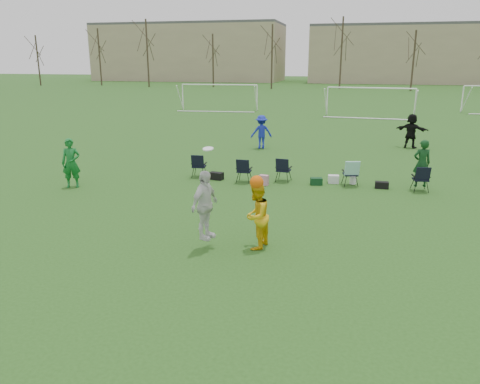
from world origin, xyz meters
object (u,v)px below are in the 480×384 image
(fielder_black, at_px, (411,131))
(goal_mid, at_px, (371,94))
(goal_left, at_px, (219,90))
(fielder_green_near, at_px, (71,163))
(center_contest, at_px, (233,210))
(fielder_blue, at_px, (261,132))

(fielder_black, height_order, goal_mid, goal_mid)
(goal_left, distance_m, goal_mid, 14.14)
(fielder_green_near, height_order, goal_left, goal_left)
(fielder_green_near, distance_m, center_contest, 8.72)
(fielder_green_near, distance_m, fielder_black, 17.94)
(fielder_black, height_order, center_contest, center_contest)
(fielder_green_near, xyz_separation_m, goal_left, (-2.42, 28.68, 0.98))
(fielder_blue, bearing_deg, goal_left, -90.60)
(center_contest, bearing_deg, goal_left, 106.74)
(goal_left, bearing_deg, fielder_green_near, -90.17)
(center_contest, relative_size, goal_mid, 0.36)
(fielder_blue, distance_m, fielder_black, 8.29)
(fielder_green_near, xyz_separation_m, fielder_black, (13.47, 11.85, -0.00))
(fielder_blue, distance_m, goal_mid, 18.06)
(center_contest, height_order, goal_left, center_contest)
(fielder_black, distance_m, center_contest, 17.31)
(fielder_black, xyz_separation_m, center_contest, (-5.94, -16.25, 0.09))
(center_contest, distance_m, goal_mid, 31.36)
(fielder_black, relative_size, goal_mid, 0.26)
(fielder_black, relative_size, goal_left, 0.26)
(center_contest, distance_m, goal_left, 34.57)
(fielder_black, distance_m, goal_mid, 14.99)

